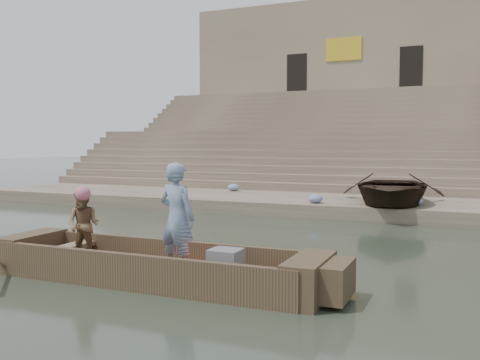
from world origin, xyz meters
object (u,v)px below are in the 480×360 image
Objects in this scene: standing_man at (177,218)px; rowing_man at (84,225)px; beached_rowboat at (391,188)px; main_rowboat at (154,274)px; television at (225,262)px.

standing_man is 1.94m from rowing_man.
rowing_man is at bearing -118.30° from beached_rowboat.
standing_man is (0.50, -0.13, 0.96)m from main_rowboat.
rowing_man reaches higher than television.
main_rowboat is 1.59m from rowing_man.
beached_rowboat is at bearing 55.93° from rowing_man.
rowing_man is at bearing 4.39° from standing_man.
main_rowboat is 10.87× the size of television.
standing_man reaches higher than main_rowboat.
standing_man reaches higher than rowing_man.
main_rowboat is 1.29m from television.
rowing_man is (-1.92, 0.16, -0.25)m from standing_man.
beached_rowboat is (2.01, 9.23, -0.21)m from standing_man.
main_rowboat is at bearing 180.00° from television.
rowing_man is 2.70m from television.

